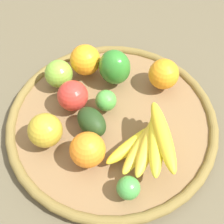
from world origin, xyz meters
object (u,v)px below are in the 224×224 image
Objects in this scene: lime_0 at (106,101)px; apple_2 at (73,96)px; orange_0 at (85,60)px; apple_0 at (45,130)px; lime_1 at (128,188)px; orange_1 at (164,74)px; apple_1 at (59,74)px; orange_2 at (88,150)px; bell_pepper at (115,67)px; avocado at (92,122)px; banana_bunch at (149,140)px.

apple_2 is (-0.01, -0.07, 0.01)m from lime_0.
orange_0 reaches higher than apple_2.
orange_0 reaches higher than apple_0.
lime_1 is (0.20, 0.03, -0.00)m from lime_0.
orange_1 is 1.03× the size of apple_2.
orange_2 is at bearing 16.35° from apple_1.
lime_1 is 0.20m from apple_0.
apple_1 is 0.08m from apple_2.
bell_pepper is at bearing 125.31° from apple_2.
banana_bunch is at bearing 60.58° from avocado.
apple_0 is at bearing -24.35° from orange_0.
avocado is at bearing -157.48° from lime_1.
apple_2 is at bearing -155.09° from lime_1.
apple_2 is at bearing -150.07° from avocado.
apple_2 reaches higher than avocado.
orange_1 is 0.26m from orange_2.
apple_1 is 0.07m from orange_0.
orange_2 is (-0.08, -0.07, 0.01)m from lime_1.
bell_pepper reaches higher than orange_1.
orange_1 is at bearing 135.46° from orange_2.
lime_0 is 0.07m from avocado.
banana_bunch is at bearing 146.69° from bell_pepper.
orange_1 reaches higher than apple_1.
apple_2 is (-0.13, -0.15, -0.01)m from banana_bunch.
lime_1 is 0.63× the size of orange_2.
avocado is 0.10m from apple_0.
orange_0 is (-0.23, -0.12, -0.00)m from banana_bunch.
apple_1 is 0.95× the size of apple_2.
lime_1 is 0.24m from apple_2.
apple_2 reaches higher than lime_0.
orange_2 reaches higher than apple_1.
lime_1 is 0.11m from orange_2.
lime_0 is 0.13m from orange_2.
bell_pepper is at bearing 135.34° from apple_0.
apple_0 is 1.04× the size of apple_2.
lime_0 is 0.07m from apple_2.
avocado is (0.14, -0.06, -0.02)m from bell_pepper.
lime_0 is 0.67× the size of orange_1.
banana_bunch is at bearing 42.56° from apple_1.
lime_0 is 0.14m from banana_bunch.
apple_1 is at bearing -60.33° from orange_0.
avocado is at bearing 108.29° from bell_pepper.
orange_0 is at bearing -153.04° from banana_bunch.
avocado is (0.06, -0.03, 0.00)m from lime_0.
lime_1 is 0.28m from orange_1.
banana_bunch is (0.12, 0.08, 0.02)m from lime_0.
banana_bunch is 0.21m from bell_pepper.
apple_1 is at bearing 171.38° from apple_0.
lime_0 is 0.21m from lime_1.
avocado is 0.07m from orange_2.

